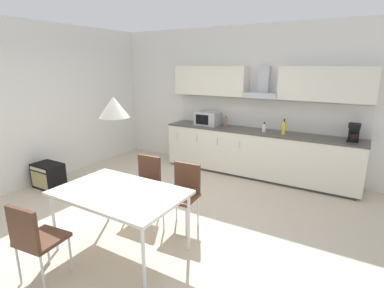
{
  "coord_description": "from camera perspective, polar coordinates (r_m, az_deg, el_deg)",
  "views": [
    {
      "loc": [
        2.42,
        -3.18,
        2.14
      ],
      "look_at": [
        0.22,
        0.51,
        1.0
      ],
      "focal_mm": 28.0,
      "sensor_mm": 36.0,
      "label": 1
    }
  ],
  "objects": [
    {
      "name": "wall_back",
      "position": [
        6.35,
        8.3,
        8.43
      ],
      "size": [
        6.53,
        0.1,
        2.89
      ],
      "primitive_type": "cube",
      "color": "silver",
      "rests_on": "ground_plane"
    },
    {
      "name": "bottle_white",
      "position": [
        5.8,
        13.57,
        3.03
      ],
      "size": [
        0.07,
        0.07,
        0.19
      ],
      "color": "white",
      "rests_on": "kitchen_counter"
    },
    {
      "name": "coffee_maker",
      "position": [
        5.61,
        28.46,
        1.97
      ],
      "size": [
        0.18,
        0.19,
        0.3
      ],
      "color": "black",
      "rests_on": "kitchen_counter"
    },
    {
      "name": "dining_table",
      "position": [
        3.54,
        -13.6,
        -9.4
      ],
      "size": [
        1.46,
        0.94,
        0.75
      ],
      "color": "silver",
      "rests_on": "ground_plane"
    },
    {
      "name": "guitar_amp",
      "position": [
        5.97,
        -25.68,
        -5.42
      ],
      "size": [
        0.52,
        0.37,
        0.44
      ],
      "color": "black",
      "rests_on": "ground_plane"
    },
    {
      "name": "chair_far_right",
      "position": [
        4.03,
        -1.57,
        -8.61
      ],
      "size": [
        0.43,
        0.43,
        0.87
      ],
      "color": "#4C2D1E",
      "rests_on": "ground_plane"
    },
    {
      "name": "wall_left",
      "position": [
        6.13,
        -27.71,
        6.67
      ],
      "size": [
        0.1,
        6.24,
        2.89
      ],
      "primitive_type": "cube",
      "color": "silver",
      "rests_on": "ground_plane"
    },
    {
      "name": "chair_near_left",
      "position": [
        3.39,
        -27.87,
        -15.26
      ],
      "size": [
        0.44,
        0.44,
        0.87
      ],
      "color": "#4C2D1E",
      "rests_on": "ground_plane"
    },
    {
      "name": "chair_far_left",
      "position": [
        4.39,
        -8.83,
        -6.78
      ],
      "size": [
        0.41,
        0.41,
        0.87
      ],
      "color": "#4C2D1E",
      "rests_on": "ground_plane"
    },
    {
      "name": "pendant_lamp",
      "position": [
        3.27,
        -14.66,
        6.81
      ],
      "size": [
        0.32,
        0.32,
        0.22
      ],
      "primitive_type": "cone",
      "color": "silver"
    },
    {
      "name": "backsplash_tile",
      "position": [
        6.11,
        13.46,
        5.57
      ],
      "size": [
        3.75,
        0.02,
        0.57
      ],
      "primitive_type": "cube",
      "color": "silver",
      "rests_on": "kitchen_counter"
    },
    {
      "name": "bottle_brown",
      "position": [
        6.14,
        6.49,
        4.1
      ],
      "size": [
        0.06,
        0.06,
        0.22
      ],
      "color": "brown",
      "rests_on": "kitchen_counter"
    },
    {
      "name": "microwave",
      "position": [
        6.28,
        2.99,
        4.87
      ],
      "size": [
        0.48,
        0.35,
        0.28
      ],
      "color": "#ADADB2",
      "rests_on": "kitchen_counter"
    },
    {
      "name": "kitchen_counter",
      "position": [
        6.0,
        12.19,
        -1.75
      ],
      "size": [
        3.77,
        0.64,
        0.91
      ],
      "color": "#333333",
      "rests_on": "ground_plane"
    },
    {
      "name": "ground_plane",
      "position": [
        4.54,
        -5.86,
        -13.5
      ],
      "size": [
        8.16,
        7.8,
        0.02
      ],
      "primitive_type": "cube",
      "color": "beige"
    },
    {
      "name": "bottle_yellow",
      "position": [
        5.68,
        17.09,
        2.98
      ],
      "size": [
        0.07,
        0.07,
        0.29
      ],
      "color": "yellow",
      "rests_on": "kitchen_counter"
    },
    {
      "name": "upper_wall_cabinets",
      "position": [
        5.9,
        13.35,
        11.32
      ],
      "size": [
        3.75,
        0.4,
        0.58
      ],
      "color": "silver"
    }
  ]
}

